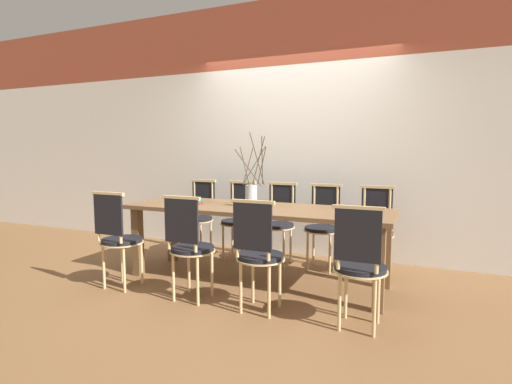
% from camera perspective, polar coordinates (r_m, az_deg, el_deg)
% --- Properties ---
extents(ground_plane, '(16.00, 16.00, 0.00)m').
position_cam_1_polar(ground_plane, '(4.17, 0.00, -12.58)').
color(ground_plane, brown).
extents(wall_rear, '(12.00, 0.06, 3.20)m').
position_cam_1_polar(wall_rear, '(5.11, 5.54, 9.06)').
color(wall_rear, silver).
rests_on(wall_rear, ground_plane).
extents(dining_table, '(2.67, 0.84, 0.76)m').
position_cam_1_polar(dining_table, '(4.00, 0.00, -3.55)').
color(dining_table, brown).
rests_on(dining_table, ground_plane).
extents(chair_near_leftend, '(0.40, 0.40, 0.95)m').
position_cam_1_polar(chair_near_leftend, '(4.04, -19.08, -5.90)').
color(chair_near_leftend, black).
rests_on(chair_near_leftend, ground_plane).
extents(chair_near_left, '(0.40, 0.40, 0.95)m').
position_cam_1_polar(chair_near_left, '(3.57, -9.49, -7.24)').
color(chair_near_left, black).
rests_on(chair_near_left, ground_plane).
extents(chair_near_center, '(0.40, 0.40, 0.95)m').
position_cam_1_polar(chair_near_center, '(3.27, 0.33, -8.40)').
color(chair_near_center, black).
rests_on(chair_near_center, ground_plane).
extents(chair_near_right, '(0.40, 0.40, 0.95)m').
position_cam_1_polar(chair_near_right, '(3.06, 14.56, -9.63)').
color(chair_near_right, black).
rests_on(chair_near_right, ground_plane).
extents(chair_far_leftend, '(0.40, 0.40, 0.95)m').
position_cam_1_polar(chair_far_leftend, '(5.15, -8.12, -3.07)').
color(chair_far_leftend, black).
rests_on(chair_far_leftend, ground_plane).
extents(chair_far_left, '(0.40, 0.40, 0.95)m').
position_cam_1_polar(chair_far_left, '(4.89, -2.51, -3.52)').
color(chair_far_left, black).
rests_on(chair_far_left, ground_plane).
extents(chair_far_center, '(0.40, 0.40, 0.95)m').
position_cam_1_polar(chair_far_center, '(4.69, 3.28, -3.94)').
color(chair_far_center, black).
rests_on(chair_far_center, ground_plane).
extents(chair_far_right, '(0.40, 0.40, 0.95)m').
position_cam_1_polar(chair_far_right, '(4.54, 9.53, -4.35)').
color(chair_far_right, black).
rests_on(chair_far_right, ground_plane).
extents(chair_far_rightend, '(0.40, 0.40, 0.95)m').
position_cam_1_polar(chair_far_rightend, '(4.44, 16.63, -4.76)').
color(chair_far_rightend, black).
rests_on(chair_far_rightend, ground_plane).
extents(vase_centerpiece, '(0.30, 0.32, 0.74)m').
position_cam_1_polar(vase_centerpiece, '(3.97, -0.66, -0.23)').
color(vase_centerpiece, '#B2BCC1').
rests_on(vase_centerpiece, dining_table).
extents(book_stack, '(0.25, 0.22, 0.05)m').
position_cam_1_polar(book_stack, '(4.24, -9.38, -1.34)').
color(book_stack, maroon).
rests_on(book_stack, dining_table).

